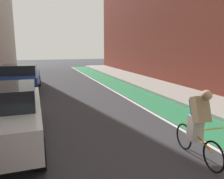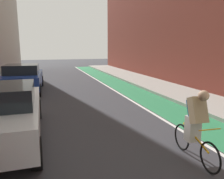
# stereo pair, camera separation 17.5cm
# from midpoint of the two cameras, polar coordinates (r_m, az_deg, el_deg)

# --- Properties ---
(ground_plane) EXTENTS (75.37, 75.37, 0.00)m
(ground_plane) POSITION_cam_midpoint_polar(r_m,az_deg,el_deg) (9.47, -7.02, -4.27)
(ground_plane) COLOR #38383D
(bike_lane_paint) EXTENTS (1.60, 34.26, 0.00)m
(bike_lane_paint) POSITION_cam_midpoint_polar(r_m,az_deg,el_deg) (12.23, 5.19, -0.79)
(bike_lane_paint) COLOR #2D8451
(bike_lane_paint) RESTS_ON ground
(lane_divider_stripe) EXTENTS (0.12, 34.26, 0.00)m
(lane_divider_stripe) POSITION_cam_midpoint_polar(r_m,az_deg,el_deg) (11.90, 1.21, -1.07)
(lane_divider_stripe) COLOR white
(lane_divider_stripe) RESTS_ON ground
(sidewalk_right) EXTENTS (2.55, 34.26, 0.14)m
(sidewalk_right) POSITION_cam_midpoint_polar(r_m,az_deg,el_deg) (13.18, 13.50, 0.09)
(sidewalk_right) COLOR #A8A59E
(sidewalk_right) RESTS_ON ground
(building_facade_right) EXTENTS (2.40, 30.26, 9.33)m
(building_facade_right) POSITION_cam_midpoint_polar(r_m,az_deg,el_deg) (16.16, 18.19, 18.16)
(building_facade_right) COLOR brown
(building_facade_right) RESTS_ON ground
(parked_sedan_white) EXTENTS (1.98, 4.51, 1.53)m
(parked_sedan_white) POSITION_cam_midpoint_polar(r_m,az_deg,el_deg) (6.37, -27.11, -5.54)
(parked_sedan_white) COLOR silver
(parked_sedan_white) RESTS_ON ground
(parked_sedan_blue) EXTENTS (2.11, 4.46, 1.53)m
(parked_sedan_blue) POSITION_cam_midpoint_polar(r_m,az_deg,el_deg) (13.19, -22.76, 2.72)
(parked_sedan_blue) COLOR navy
(parked_sedan_blue) RESTS_ON ground
(cyclist_mid) EXTENTS (0.48, 1.68, 1.60)m
(cyclist_mid) POSITION_cam_midpoint_polar(r_m,az_deg,el_deg) (5.19, 20.32, -7.88)
(cyclist_mid) COLOR black
(cyclist_mid) RESTS_ON ground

